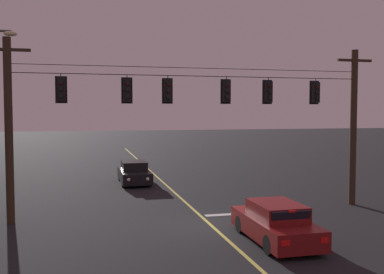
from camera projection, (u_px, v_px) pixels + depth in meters
The scene contains 12 objects.
ground_plane at pixel (212, 226), 17.59m from camera, with size 180.00×180.00×0.00m, color black.
lane_centre_stripe at pixel (172, 190), 25.64m from camera, with size 0.14×60.00×0.01m, color #D1C64C.
stop_bar_paint at pixel (242, 214), 19.69m from camera, with size 3.40×0.36×0.01m, color silver.
signal_span_assembly at pixel (197, 126), 19.60m from camera, with size 17.46×0.32×7.51m.
traffic_light_leftmost at pixel (61, 89), 18.12m from camera, with size 0.48×0.41×1.22m.
traffic_light_left_inner at pixel (127, 90), 18.76m from camera, with size 0.48×0.41×1.22m.
traffic_light_centre at pixel (168, 91), 19.18m from camera, with size 0.48×0.41×1.22m.
traffic_light_right_inner at pixel (227, 91), 19.81m from camera, with size 0.48×0.41×1.22m.
traffic_light_rightmost at pixel (269, 92), 20.29m from camera, with size 0.48×0.41×1.22m.
traffic_light_far_right at pixel (316, 92), 20.86m from camera, with size 0.48×0.41×1.22m.
car_waiting_near_lane at pixel (276, 223), 15.43m from camera, with size 1.80×4.33×1.39m.
car_oncoming_lead at pixel (134, 173), 28.08m from camera, with size 1.80×4.42×1.39m.
Camera 1 is at (-4.88, -16.67, 4.55)m, focal length 41.36 mm.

